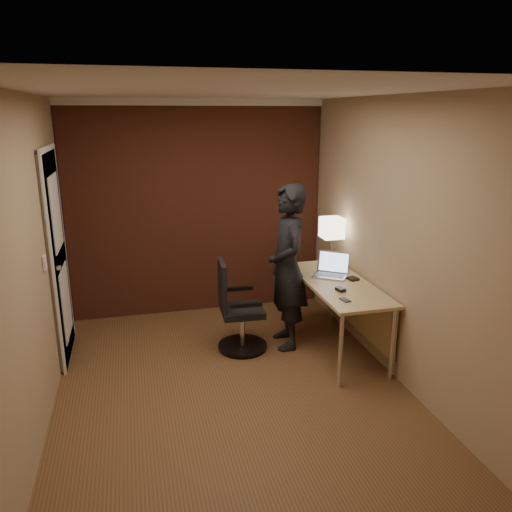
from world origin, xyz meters
name	(u,v)px	position (x,y,z in m)	size (l,w,h in m)	color
room	(178,207)	(-0.27, 1.54, 1.37)	(4.00, 4.00, 4.00)	brown
desk	(344,293)	(1.25, 0.52, 0.60)	(0.60, 1.50, 0.73)	tan
desk_lamp	(332,228)	(1.32, 1.06, 1.15)	(0.22, 0.22, 0.54)	silver
laptop	(332,269)	(1.21, 0.75, 0.79)	(0.42, 0.40, 0.23)	silver
mouse	(340,289)	(1.10, 0.27, 0.75)	(0.06, 0.10, 0.03)	black
phone	(345,300)	(1.04, 0.04, 0.73)	(0.06, 0.12, 0.01)	black
wallet	(353,279)	(1.36, 0.55, 0.74)	(0.09, 0.11, 0.02)	black
office_chair	(237,312)	(0.20, 0.76, 0.41)	(0.50, 0.53, 0.92)	black
person	(287,267)	(0.73, 0.76, 0.84)	(0.62, 0.40, 1.69)	black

